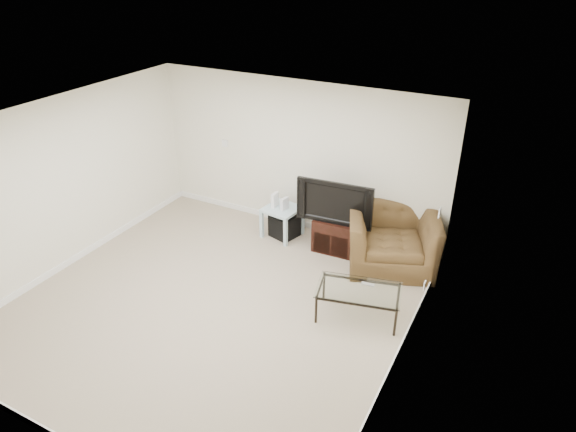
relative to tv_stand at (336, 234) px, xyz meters
The scene contains 18 objects.
floor 2.26m from the tv_stand, 113.70° to the right, with size 5.00×5.00×0.00m, color tan.
ceiling 3.16m from the tv_stand, 113.70° to the right, with size 5.00×5.00×0.00m, color white.
wall_back 1.40m from the tv_stand, 153.43° to the left, with size 5.00×0.02×2.50m, color silver.
wall_left 4.09m from the tv_stand, 148.91° to the right, with size 0.02×5.00×2.50m, color silver.
wall_right 2.78m from the tv_stand, 52.03° to the right, with size 0.02×5.00×2.50m, color silver.
plate_back 2.54m from the tv_stand, 169.22° to the left, with size 0.12×0.02×0.12m, color white.
plate_right_switch 1.92m from the tv_stand, 15.82° to the right, with size 0.02×0.09×0.13m, color white.
plate_right_outlet 1.76m from the tv_stand, 25.28° to the right, with size 0.02×0.08×0.12m, color white.
tv_stand is the anchor object (origin of this frame).
dvd_player 0.18m from the tv_stand, 87.44° to the right, with size 0.37×0.26×0.05m, color black.
television 0.61m from the tv_stand, 87.44° to the right, with size 1.10×0.22×0.68m, color black.
side_table 0.95m from the tv_stand, behind, with size 0.53×0.53×0.51m, color silver, non-canonical shape.
subwoofer 0.92m from the tv_stand, behind, with size 0.39×0.39×0.39m, color black.
game_console 1.14m from the tv_stand, behind, with size 0.05×0.17×0.24m, color white.
game_case 0.95m from the tv_stand, behind, with size 0.05×0.15×0.20m, color silver.
recliner 0.95m from the tv_stand, ahead, with size 1.30×0.84×1.13m, color brown.
coffee_table 1.66m from the tv_stand, 57.19° to the right, with size 1.06×0.60×0.42m, color black, non-canonical shape.
remote 1.58m from the tv_stand, 52.22° to the right, with size 0.17×0.05×0.02m, color #B2B2B7.
Camera 1 is at (3.45, -4.47, 4.30)m, focal length 32.00 mm.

